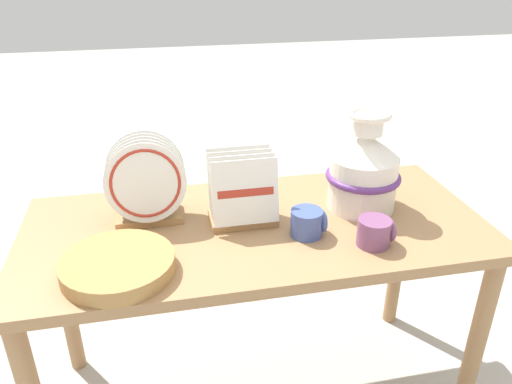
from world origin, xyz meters
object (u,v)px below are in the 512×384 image
ceramic_vase (364,169)px  wicker_charger_stack (118,265)px  mug_cobalt_glaze (308,223)px  mug_plum_glaze (375,232)px  dish_rack_round_plates (146,185)px  dish_rack_square_plates (242,196)px

ceramic_vase → wicker_charger_stack: size_ratio=1.09×
mug_cobalt_glaze → mug_plum_glaze: 0.19m
dish_rack_round_plates → wicker_charger_stack: (-0.08, -0.27, -0.10)m
dish_rack_square_plates → mug_plum_glaze: size_ratio=2.12×
mug_cobalt_glaze → ceramic_vase: bearing=31.2°
mug_plum_glaze → ceramic_vase: bearing=77.6°
ceramic_vase → wicker_charger_stack: bearing=-164.1°
mug_plum_glaze → wicker_charger_stack: bearing=179.4°
ceramic_vase → mug_cobalt_glaze: 0.28m
wicker_charger_stack → mug_plum_glaze: bearing=-0.6°
wicker_charger_stack → mug_cobalt_glaze: bearing=8.7°
dish_rack_square_plates → mug_plum_glaze: bearing=-31.8°
mug_plum_glaze → dish_rack_round_plates: bearing=155.9°
wicker_charger_stack → mug_cobalt_glaze: mug_cobalt_glaze is taller
dish_rack_square_plates → dish_rack_round_plates: bearing=166.6°
wicker_charger_stack → dish_rack_round_plates: bearing=72.8°
ceramic_vase → mug_plum_glaze: bearing=-102.4°
wicker_charger_stack → mug_cobalt_glaze: (0.54, 0.08, 0.02)m
ceramic_vase → dish_rack_round_plates: ceramic_vase is taller
ceramic_vase → dish_rack_square_plates: 0.40m
dish_rack_round_plates → mug_cobalt_glaze: 0.50m
dish_rack_round_plates → mug_cobalt_glaze: dish_rack_round_plates is taller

